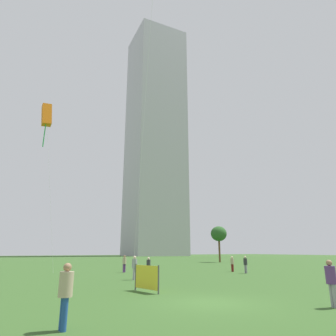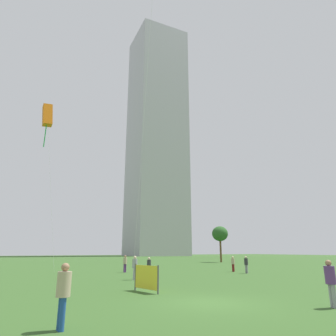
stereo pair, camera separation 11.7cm
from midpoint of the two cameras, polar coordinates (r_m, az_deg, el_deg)
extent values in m
plane|color=#335623|center=(13.69, 7.78, -24.05)|extent=(280.00, 280.00, 0.00)
cylinder|color=gray|center=(13.96, 28.49, -20.53)|extent=(0.16, 0.16, 0.84)
cylinder|color=gray|center=(13.82, 28.89, -20.55)|extent=(0.16, 0.16, 0.84)
cylinder|color=#593372|center=(13.82, 28.27, -17.46)|extent=(0.39, 0.39, 0.67)
sphere|color=#997051|center=(13.80, 28.03, -15.62)|extent=(0.23, 0.23, 0.23)
cylinder|color=#593372|center=(31.88, -8.32, -18.31)|extent=(0.15, 0.15, 0.80)
cylinder|color=#593372|center=(31.78, -8.56, -18.31)|extent=(0.15, 0.15, 0.80)
cylinder|color=tan|center=(31.80, -8.39, -17.03)|extent=(0.37, 0.37, 0.63)
sphere|color=#997051|center=(31.79, -8.36, -16.26)|extent=(0.22, 0.22, 0.22)
cylinder|color=#2D2D33|center=(26.97, -3.83, -19.04)|extent=(0.14, 0.14, 0.74)
cylinder|color=#2D2D33|center=(26.83, -3.95, -19.06)|extent=(0.14, 0.14, 0.74)
cylinder|color=#2D2D33|center=(26.87, -3.86, -17.63)|extent=(0.34, 0.34, 0.59)
sphere|color=beige|center=(26.86, -3.84, -16.78)|extent=(0.20, 0.20, 0.20)
cylinder|color=gray|center=(31.16, 14.56, -18.09)|extent=(0.14, 0.14, 0.77)
cylinder|color=gray|center=(31.27, 14.34, -18.09)|extent=(0.14, 0.14, 0.77)
cylinder|color=#2D2D33|center=(31.18, 14.36, -16.83)|extent=(0.35, 0.35, 0.61)
sphere|color=beige|center=(31.17, 14.31, -16.08)|extent=(0.21, 0.21, 0.21)
cylinder|color=gray|center=(23.69, -6.65, -19.37)|extent=(0.16, 0.16, 0.83)
cylinder|color=gray|center=(23.85, -6.52, -19.35)|extent=(0.16, 0.16, 0.83)
cylinder|color=gray|center=(23.73, -6.53, -17.58)|extent=(0.38, 0.38, 0.66)
sphere|color=beige|center=(23.72, -6.49, -16.51)|extent=(0.22, 0.22, 0.22)
cylinder|color=#1E478C|center=(9.60, -19.73, -24.55)|extent=(0.16, 0.16, 0.85)
cylinder|color=#1E478C|center=(9.43, -19.44, -24.75)|extent=(0.16, 0.16, 0.85)
cylinder|color=tan|center=(9.41, -19.15, -20.12)|extent=(0.39, 0.39, 0.67)
sphere|color=#997051|center=(9.38, -18.90, -17.39)|extent=(0.23, 0.23, 0.23)
cylinder|color=maroon|center=(33.17, 12.14, -18.07)|extent=(0.14, 0.14, 0.74)
cylinder|color=maroon|center=(33.28, 11.94, -18.07)|extent=(0.14, 0.14, 0.74)
cylinder|color=tan|center=(33.20, 11.97, -16.92)|extent=(0.34, 0.34, 0.59)
sphere|color=beige|center=(33.19, 11.93, -16.24)|extent=(0.20, 0.20, 0.20)
cylinder|color=silver|center=(33.03, -21.62, -3.92)|extent=(2.29, 0.21, 16.12)
cube|color=orange|center=(35.18, -22.14, 9.30)|extent=(1.10, 1.06, 2.42)
cylinder|color=green|center=(34.45, -22.47, 6.38)|extent=(0.10, 0.58, 3.23)
cylinder|color=silver|center=(22.53, -4.26, 15.78)|extent=(0.51, 4.17, 27.49)
cylinder|color=brown|center=(59.59, 9.69, -15.22)|extent=(0.36, 0.36, 4.18)
ellipsoid|color=#285623|center=(59.68, 9.55, -12.20)|extent=(3.02, 3.02, 2.79)
cube|color=#A8A8AD|center=(143.66, -2.46, 5.94)|extent=(24.47, 24.57, 108.83)
cylinder|color=#4C4C4C|center=(16.03, -2.03, -20.41)|extent=(0.08, 0.08, 1.38)
cylinder|color=#4C4C4C|center=(17.71, -6.35, -19.86)|extent=(0.08, 0.08, 1.38)
cube|color=yellow|center=(16.86, -4.30, -19.96)|extent=(0.38, 2.04, 1.18)
camera|label=1|loc=(0.06, -90.16, 0.04)|focal=32.09mm
camera|label=2|loc=(0.06, 89.84, -0.04)|focal=32.09mm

